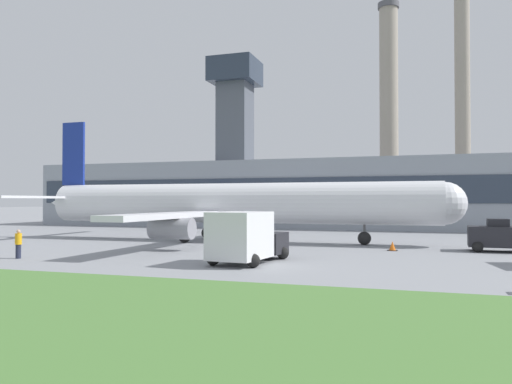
% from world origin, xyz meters
% --- Properties ---
extents(ground_plane, '(400.00, 400.00, 0.00)m').
position_xyz_m(ground_plane, '(0.00, 0.00, 0.00)').
color(ground_plane, gray).
extents(terminal_building, '(70.28, 14.54, 22.39)m').
position_xyz_m(terminal_building, '(-0.49, 26.27, 4.53)').
color(terminal_building, '#8C939E').
rests_on(terminal_building, ground_plane).
extents(smokestack_left, '(4.04, 4.04, 41.68)m').
position_xyz_m(smokestack_left, '(8.49, 62.45, 21.01)').
color(smokestack_left, gray).
rests_on(smokestack_left, ground_plane).
extents(smokestack_right, '(3.03, 3.03, 42.31)m').
position_xyz_m(smokestack_right, '(21.45, 59.60, 21.28)').
color(smokestack_right, gray).
rests_on(smokestack_right, ground_plane).
extents(airplane, '(35.55, 29.86, 10.42)m').
position_xyz_m(airplane, '(-1.16, 1.13, 3.05)').
color(airplane, silver).
rests_on(airplane, ground_plane).
extents(pushback_tug, '(3.70, 2.75, 2.13)m').
position_xyz_m(pushback_tug, '(18.53, -1.25, 0.97)').
color(pushback_tug, '#232328').
rests_on(pushback_tug, ground_plane).
extents(fuel_truck, '(3.38, 5.94, 2.72)m').
position_xyz_m(fuel_truck, '(4.95, -11.85, 1.33)').
color(fuel_truck, '#232328').
rests_on(fuel_truck, ground_plane).
extents(ground_crew_person, '(0.44, 0.44, 1.65)m').
position_xyz_m(ground_crew_person, '(-8.09, -13.86, 0.84)').
color(ground_crew_person, '#23283D').
rests_on(ground_crew_person, ground_plane).
extents(traffic_cone_near_nose, '(0.64, 0.64, 0.62)m').
position_xyz_m(traffic_cone_near_nose, '(12.00, -2.63, 0.28)').
color(traffic_cone_near_nose, black).
rests_on(traffic_cone_near_nose, ground_plane).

